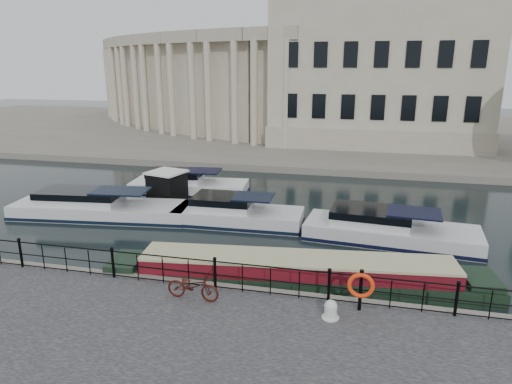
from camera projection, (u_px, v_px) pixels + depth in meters
The scene contains 10 objects.
ground_plane at pixel (233, 275), 18.55m from camera, with size 160.00×160.00×0.00m, color black.
far_bank at pixel (321, 132), 55.02m from camera, with size 120.00×42.00×0.55m, color #6B665B.
railing at pixel (215, 272), 16.11m from camera, with size 24.14×0.14×1.22m.
civic_building at pixel (311, 76), 49.38m from camera, with size 53.55×31.84×16.85m.
bicycle at pixel (193, 286), 15.43m from camera, with size 0.65×1.86×0.98m, color #3E110B.
mooring_bollard at pixel (331, 310), 14.33m from camera, with size 0.55×0.55×0.62m.
life_ring_post at pixel (361, 286), 14.58m from camera, with size 0.87×0.22×1.42m.
narrowboat at pixel (296, 277), 17.57m from camera, with size 15.05×3.66×1.55m.
harbour_hut at pixel (167, 190), 27.47m from camera, with size 3.18×2.86×2.17m.
cabin_cruisers at pixel (215, 211), 25.46m from camera, with size 24.90×9.26×1.99m.
Camera 1 is at (4.76, -16.27, 8.30)m, focal length 32.00 mm.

